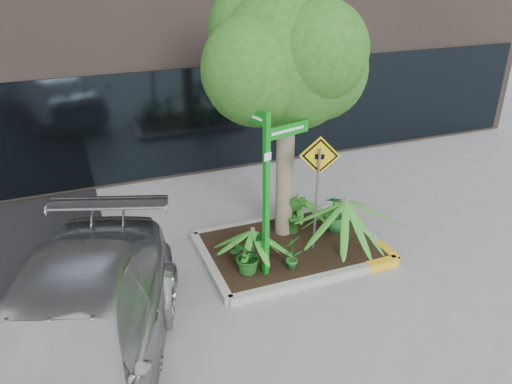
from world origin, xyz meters
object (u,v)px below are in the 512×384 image
object	(u,v)px
tree	(287,58)
street_sign_post	(267,180)
parked_car	(67,353)
cattle_sign	(318,176)

from	to	relation	value
tree	street_sign_post	distance (m)	2.16
parked_car	cattle_sign	world-z (taller)	cattle_sign
tree	cattle_sign	bearing A→B (deg)	-74.96
tree	cattle_sign	world-z (taller)	tree
tree	cattle_sign	xyz separation A→B (m)	(0.24, -0.88, -1.85)
street_sign_post	tree	bearing A→B (deg)	38.13
cattle_sign	parked_car	bearing A→B (deg)	-134.25
street_sign_post	cattle_sign	world-z (taller)	street_sign_post
street_sign_post	cattle_sign	distance (m)	1.10
tree	parked_car	size ratio (longest dim) A/B	0.87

